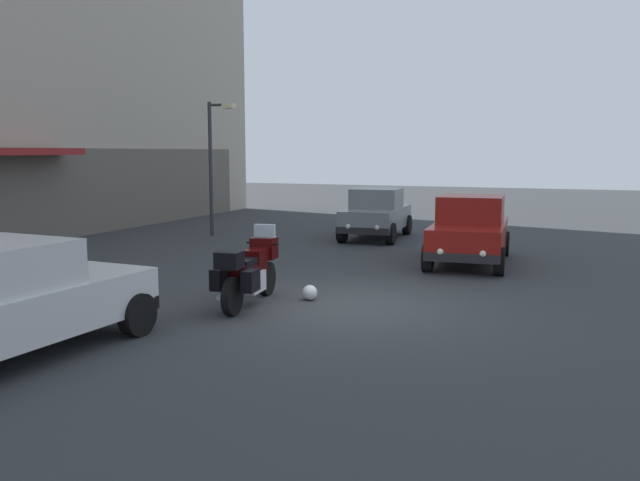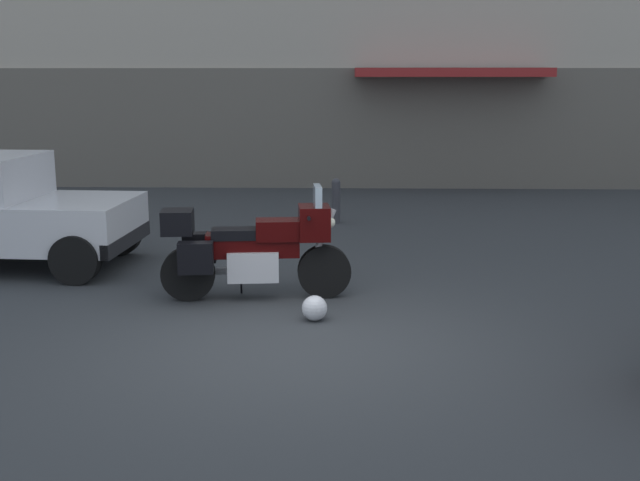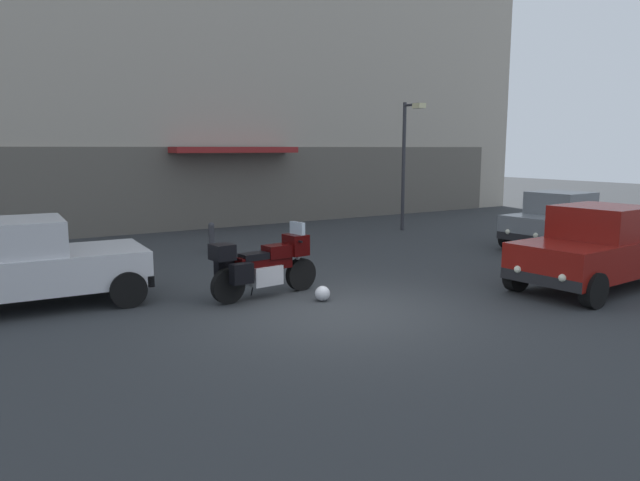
{
  "view_description": "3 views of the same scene",
  "coord_description": "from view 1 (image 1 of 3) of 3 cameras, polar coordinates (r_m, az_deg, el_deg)",
  "views": [
    {
      "loc": [
        -10.68,
        -3.84,
        2.71
      ],
      "look_at": [
        0.22,
        0.56,
        1.11
      ],
      "focal_mm": 36.86,
      "sensor_mm": 36.0,
      "label": 1
    },
    {
      "loc": [
        0.48,
        -7.44,
        2.61
      ],
      "look_at": [
        0.24,
        0.53,
        0.94
      ],
      "focal_mm": 43.96,
      "sensor_mm": 36.0,
      "label": 2
    },
    {
      "loc": [
        -5.45,
        -8.12,
        2.77
      ],
      "look_at": [
        -0.11,
        0.38,
        1.19
      ],
      "focal_mm": 33.18,
      "sensor_mm": 36.0,
      "label": 3
    }
  ],
  "objects": [
    {
      "name": "ground_plane",
      "position": [
        11.67,
        2.17,
        -5.67
      ],
      "size": [
        80.0,
        80.0,
        0.0
      ],
      "primitive_type": "plane",
      "color": "#2D3033"
    },
    {
      "name": "bollard_curbside",
      "position": [
        15.29,
        -20.97,
        -1.3
      ],
      "size": [
        0.16,
        0.16,
        0.82
      ],
      "color": "#333338",
      "rests_on": "ground"
    },
    {
      "name": "helmet",
      "position": [
        12.06,
        -0.89,
        -4.54
      ],
      "size": [
        0.28,
        0.28,
        0.28
      ],
      "primitive_type": "sphere",
      "color": "silver",
      "rests_on": "ground"
    },
    {
      "name": "car_hatchback_near",
      "position": [
        16.32,
        12.88,
        0.88
      ],
      "size": [
        3.96,
        2.03,
        1.64
      ],
      "rotation": [
        0.0,
        0.0,
        3.21
      ],
      "color": "maroon",
      "rests_on": "ground"
    },
    {
      "name": "motorcycle",
      "position": [
        11.64,
        -6.15,
        -2.62
      ],
      "size": [
        2.26,
        0.85,
        1.36
      ],
      "rotation": [
        0.0,
        0.0,
        0.11
      ],
      "color": "black",
      "rests_on": "ground"
    },
    {
      "name": "streetlamp_curbside",
      "position": [
        21.25,
        -9.13,
        7.44
      ],
      "size": [
        0.28,
        0.94,
        4.25
      ],
      "color": "#2D2D33",
      "rests_on": "ground"
    },
    {
      "name": "car_compact_side",
      "position": [
        20.57,
        4.91,
        2.32
      ],
      "size": [
        3.55,
        1.9,
        1.56
      ],
      "rotation": [
        0.0,
        0.0,
        3.2
      ],
      "color": "slate",
      "rests_on": "ground"
    }
  ]
}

